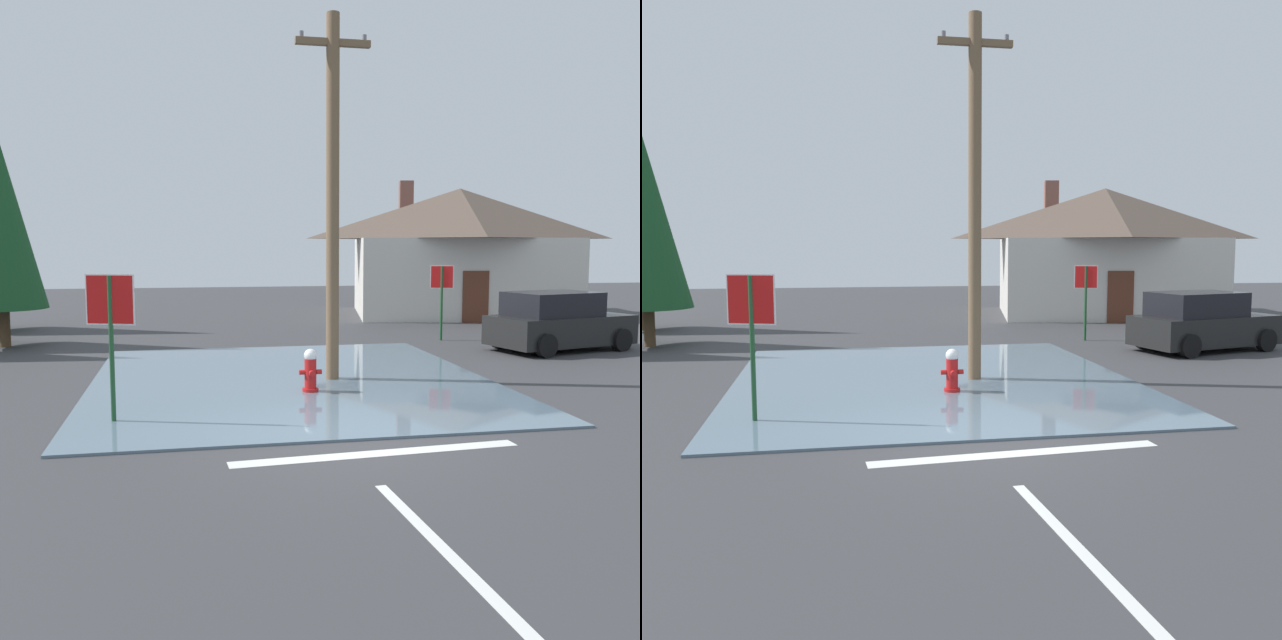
% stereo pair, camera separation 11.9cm
% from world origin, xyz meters
% --- Properties ---
extents(ground_plane, '(80.00, 80.00, 0.10)m').
position_xyz_m(ground_plane, '(0.00, 0.00, -0.05)').
color(ground_plane, '#38383A').
extents(flood_puddle, '(8.47, 9.75, 0.05)m').
position_xyz_m(flood_puddle, '(-0.22, 4.45, 0.02)').
color(flood_puddle, slate).
rests_on(flood_puddle, ground).
extents(lane_stop_bar, '(4.27, 0.57, 0.01)m').
position_xyz_m(lane_stop_bar, '(0.19, -1.07, 0.00)').
color(lane_stop_bar, silver).
rests_on(lane_stop_bar, ground).
extents(lane_center_stripe, '(0.35, 3.55, 0.01)m').
position_xyz_m(lane_center_stripe, '(-0.04, -4.13, 0.00)').
color(lane_center_stripe, silver).
rests_on(lane_center_stripe, ground).
extents(stop_sign_near, '(0.80, 0.28, 2.48)m').
position_xyz_m(stop_sign_near, '(-3.66, 1.38, 1.79)').
color(stop_sign_near, '#1E4C28').
rests_on(stop_sign_near, ground).
extents(fire_hydrant, '(0.45, 0.39, 0.90)m').
position_xyz_m(fire_hydrant, '(-0.03, 3.07, 0.44)').
color(fire_hydrant, red).
rests_on(fire_hydrant, ground).
extents(utility_pole, '(1.60, 0.28, 7.75)m').
position_xyz_m(utility_pole, '(0.68, 4.30, 4.05)').
color(utility_pole, brown).
rests_on(utility_pole, ground).
extents(stop_sign_far, '(0.66, 0.31, 2.34)m').
position_xyz_m(stop_sign_far, '(5.39, 10.03, 1.67)').
color(stop_sign_far, '#1E4C28').
rests_on(stop_sign_far, ground).
extents(house, '(10.56, 8.91, 5.81)m').
position_xyz_m(house, '(9.14, 17.81, 2.80)').
color(house, beige).
rests_on(house, ground).
extents(parked_car, '(4.39, 2.84, 1.66)m').
position_xyz_m(parked_car, '(7.88, 7.45, 0.79)').
color(parked_car, black).
rests_on(parked_car, ground).
extents(pine_tree_mid_left, '(2.51, 2.51, 6.27)m').
position_xyz_m(pine_tree_mid_left, '(-7.66, 11.11, 3.69)').
color(pine_tree_mid_left, '#4C3823').
rests_on(pine_tree_mid_left, ground).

